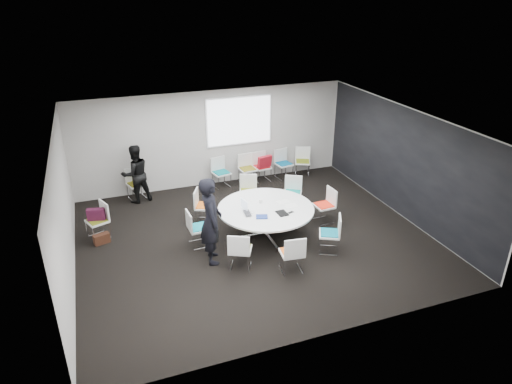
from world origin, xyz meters
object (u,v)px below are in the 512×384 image
object	(u,v)px
chair_ring_h	(329,240)
person_back	(136,174)
chair_back_b	(247,174)
chair_back_a	(221,178)
brown_bag	(102,239)
chair_back_c	(262,172)
chair_person_back	(137,190)
chair_back_e	(302,167)
chair_ring_d	(205,212)
cup	(261,201)
laptop	(249,213)
chair_ring_c	(248,198)
conference_table	(266,215)
maroon_bag	(96,214)
chair_ring_a	(324,212)
person_main	(211,221)
chair_ring_f	(240,257)
chair_back_d	(284,169)
chair_ring_g	(292,260)
chair_ring_b	(292,199)
chair_spare_left	(99,227)
chair_ring_e	(198,235)

from	to	relation	value
chair_ring_h	person_back	distance (m)	5.57
chair_back_b	chair_back_a	bearing A→B (deg)	-3.85
brown_bag	person_back	bearing A→B (deg)	61.85
chair_back_c	person_back	bearing A→B (deg)	-4.48
chair_back_c	chair_person_back	distance (m)	3.72
chair_back_e	chair_person_back	xyz separation A→B (m)	(-5.07, 0.02, 0.00)
chair_ring_d	cup	distance (m)	1.54
laptop	chair_ring_c	bearing A→B (deg)	-13.11
conference_table	maroon_bag	size ratio (longest dim) A/B	5.65
brown_bag	chair_ring_c	bearing A→B (deg)	9.14
chair_ring_a	chair_back_a	world-z (taller)	same
chair_ring_a	brown_bag	size ratio (longest dim) A/B	2.44
chair_ring_a	person_main	distance (m)	3.27
chair_ring_d	maroon_bag	world-z (taller)	chair_ring_d
chair_ring_d	chair_back_b	distance (m)	2.68
chair_ring_f	brown_bag	bearing A→B (deg)	169.26
chair_back_c	chair_back_a	bearing A→B (deg)	-5.74
laptop	maroon_bag	size ratio (longest dim) A/B	0.85
chair_ring_d	person_main	distance (m)	1.90
chair_back_a	chair_back_e	world-z (taller)	same
chair_ring_f	person_back	xyz separation A→B (m)	(-1.63, 4.07, 0.54)
conference_table	chair_back_d	xyz separation A→B (m)	(1.80, 3.12, -0.27)
chair_back_e	brown_bag	world-z (taller)	chair_back_e
chair_ring_h	cup	world-z (taller)	chair_ring_h
chair_ring_f	chair_ring_g	xyz separation A→B (m)	(0.97, -0.49, 0.00)
chair_ring_b	chair_ring_g	distance (m)	2.94
chair_ring_c	cup	bearing A→B (deg)	104.68
chair_spare_left	person_back	size ratio (longest dim) A/B	0.54
chair_ring_a	chair_ring_e	bearing A→B (deg)	87.58
chair_ring_g	chair_back_b	size ratio (longest dim) A/B	1.00
chair_back_b	cup	world-z (taller)	chair_back_b
chair_ring_d	chair_spare_left	bearing A→B (deg)	-67.92
chair_ring_e	chair_spare_left	distance (m)	2.41
chair_ring_h	person_back	bearing A→B (deg)	68.92
chair_back_c	brown_bag	size ratio (longest dim) A/B	2.44
chair_back_b	chair_back_e	distance (m)	1.82
brown_bag	chair_back_c	bearing A→B (deg)	24.40
chair_ring_a	brown_bag	distance (m)	5.40
chair_ring_c	chair_spare_left	bearing A→B (deg)	25.01
chair_ring_d	chair_back_b	xyz separation A→B (m)	(1.82, 1.97, 0.00)
chair_back_a	chair_spare_left	xyz separation A→B (m)	(-3.54, -1.85, 0.00)
chair_ring_g	chair_back_d	distance (m)	5.07
chair_ring_a	chair_ring_c	bearing A→B (deg)	43.87
chair_back_e	chair_ring_f	bearing A→B (deg)	74.59
chair_back_a	chair_back_b	distance (m)	0.82
laptop	brown_bag	bearing A→B (deg)	76.70
chair_back_d	laptop	world-z (taller)	chair_back_d
person_back	chair_person_back	bearing A→B (deg)	-102.59
person_main	person_back	xyz separation A→B (m)	(-1.16, 3.57, -0.16)
chair_back_d	brown_bag	size ratio (longest dim) A/B	2.44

